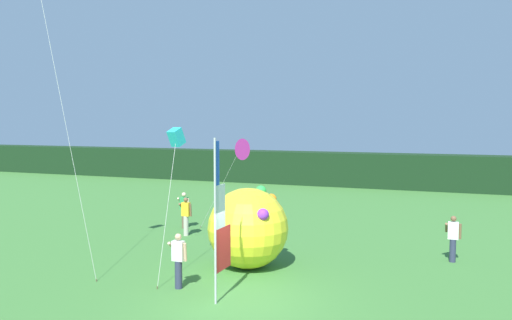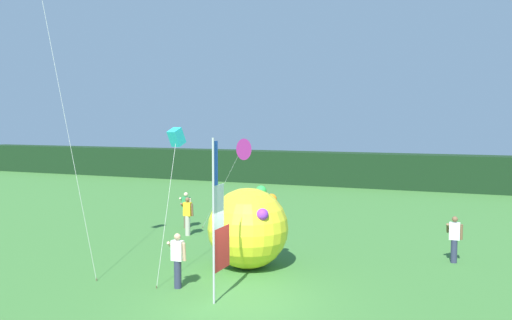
% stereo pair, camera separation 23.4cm
% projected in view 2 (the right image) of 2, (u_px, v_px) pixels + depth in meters
% --- Properties ---
extents(ground_plane, '(120.00, 120.00, 0.00)m').
position_uv_depth(ground_plane, '(238.00, 302.00, 14.33)').
color(ground_plane, '#3D7533').
extents(distant_treeline, '(80.00, 2.40, 2.59)m').
position_uv_depth(distant_treeline, '(383.00, 171.00, 39.18)').
color(distant_treeline, black).
rests_on(distant_treeline, ground).
extents(banner_flag, '(0.06, 1.03, 4.57)m').
position_uv_depth(banner_flag, '(218.00, 223.00, 14.31)').
color(banner_flag, '#B7B7BC').
rests_on(banner_flag, ground).
extents(person_near_banner, '(0.55, 0.48, 1.69)m').
position_uv_depth(person_near_banner, '(188.00, 215.00, 22.65)').
color(person_near_banner, '#B7B2A3').
rests_on(person_near_banner, ground).
extents(person_mid_field, '(0.55, 0.48, 1.67)m').
position_uv_depth(person_mid_field, '(178.00, 259.00, 15.46)').
color(person_mid_field, '#2D334C').
rests_on(person_mid_field, ground).
extents(person_far_left, '(0.55, 0.48, 1.69)m').
position_uv_depth(person_far_left, '(186.00, 209.00, 24.25)').
color(person_far_left, brown).
rests_on(person_far_left, ground).
extents(person_far_right, '(0.55, 0.48, 1.66)m').
position_uv_depth(person_far_right, '(454.00, 238.00, 18.26)').
color(person_far_right, '#2D334C').
rests_on(person_far_right, ground).
extents(inflatable_balloon, '(2.75, 2.75, 2.78)m').
position_uv_depth(inflatable_balloon, '(248.00, 228.00, 17.57)').
color(inflatable_balloon, yellow).
rests_on(inflatable_balloon, ground).
extents(kite_magenta_delta_0, '(2.88, 1.68, 4.29)m').
position_uv_depth(kite_magenta_delta_0, '(241.00, 149.00, 22.06)').
color(kite_magenta_delta_0, brown).
rests_on(kite_magenta_delta_0, ground).
extents(kite_cyan_box_1, '(0.71, 2.35, 4.82)m').
position_uv_depth(kite_cyan_box_1, '(176.00, 138.00, 17.17)').
color(kite_cyan_box_1, brown).
rests_on(kite_cyan_box_1, ground).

